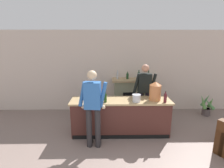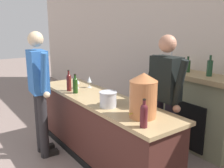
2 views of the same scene
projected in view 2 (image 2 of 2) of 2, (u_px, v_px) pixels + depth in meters
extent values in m
cube|color=beige|center=(192.00, 57.00, 4.07)|extent=(12.00, 0.07, 2.75)
cube|color=#48241E|center=(101.00, 131.00, 3.47)|extent=(2.49, 0.58, 0.89)
cube|color=tan|center=(100.00, 99.00, 3.36)|extent=(2.56, 0.65, 0.04)
cube|color=black|center=(83.00, 163.00, 3.40)|extent=(2.44, 0.01, 0.10)
cube|color=gray|center=(195.00, 113.00, 3.86)|extent=(1.23, 0.44, 1.10)
cube|color=black|center=(185.00, 125.00, 3.77)|extent=(0.67, 0.02, 0.71)
cube|color=tan|center=(198.00, 76.00, 3.71)|extent=(1.39, 0.52, 0.07)
cylinder|color=#ACB2B9|center=(171.00, 62.00, 4.09)|extent=(0.06, 0.06, 0.22)
cylinder|color=#ACB2B9|center=(172.00, 53.00, 4.05)|extent=(0.02, 0.02, 0.07)
cylinder|color=#1D3F20|center=(188.00, 66.00, 3.83)|extent=(0.08, 0.08, 0.18)
cylinder|color=#1D3F20|center=(188.00, 58.00, 3.80)|extent=(0.03, 0.03, 0.06)
cylinder|color=#1D4129|center=(210.00, 68.00, 3.53)|extent=(0.08, 0.08, 0.23)
cylinder|color=#1D4129|center=(211.00, 58.00, 3.50)|extent=(0.03, 0.03, 0.08)
cylinder|color=#282426|center=(43.00, 126.00, 3.56)|extent=(0.13, 0.13, 0.96)
cube|color=black|center=(50.00, 153.00, 3.70)|extent=(0.12, 0.25, 0.07)
cylinder|color=#282426|center=(40.00, 122.00, 3.73)|extent=(0.13, 0.13, 0.96)
cube|color=black|center=(46.00, 147.00, 3.86)|extent=(0.12, 0.25, 0.07)
cube|color=#2C5FA8|center=(38.00, 72.00, 3.46)|extent=(0.38, 0.25, 0.59)
cylinder|color=#2C5FA8|center=(44.00, 73.00, 3.27)|extent=(0.20, 0.08, 0.57)
sphere|color=#D1B38D|center=(47.00, 95.00, 3.35)|extent=(0.09, 0.09, 0.09)
cylinder|color=#2C5FA8|center=(35.00, 68.00, 3.66)|extent=(0.20, 0.08, 0.57)
sphere|color=#D1B38D|center=(38.00, 88.00, 3.74)|extent=(0.09, 0.09, 0.09)
sphere|color=#D1B38D|center=(36.00, 39.00, 3.35)|extent=(0.21, 0.21, 0.21)
cylinder|color=#231F2B|center=(157.00, 134.00, 3.27)|extent=(0.13, 0.13, 0.99)
cube|color=black|center=(152.00, 167.00, 3.34)|extent=(0.10, 0.24, 0.07)
cylinder|color=#231F2B|center=(169.00, 140.00, 3.11)|extent=(0.13, 0.13, 0.99)
cube|color=black|center=(166.00, 78.00, 3.01)|extent=(0.36, 0.23, 0.53)
cylinder|color=black|center=(151.00, 76.00, 3.18)|extent=(0.20, 0.08, 0.57)
sphere|color=tan|center=(149.00, 99.00, 3.24)|extent=(0.09, 0.09, 0.09)
cylinder|color=black|center=(180.00, 83.00, 2.81)|extent=(0.20, 0.08, 0.57)
sphere|color=tan|center=(177.00, 109.00, 2.87)|extent=(0.09, 0.09, 0.09)
sphere|color=tan|center=(168.00, 44.00, 2.91)|extent=(0.21, 0.21, 0.21)
cylinder|color=#B86C3E|center=(143.00, 99.00, 2.61)|extent=(0.29, 0.29, 0.39)
cone|color=#B86C3E|center=(144.00, 77.00, 2.55)|extent=(0.30, 0.30, 0.09)
cylinder|color=#B29333|center=(131.00, 114.00, 2.55)|extent=(0.02, 0.04, 0.02)
cylinder|color=silver|center=(108.00, 100.00, 2.96)|extent=(0.20, 0.20, 0.17)
cylinder|color=silver|center=(108.00, 92.00, 2.94)|extent=(0.21, 0.21, 0.01)
cylinder|color=#521B21|center=(144.00, 118.00, 2.37)|extent=(0.07, 0.07, 0.20)
sphere|color=#521B21|center=(144.00, 108.00, 2.34)|extent=(0.07, 0.07, 0.07)
cylinder|color=#521B21|center=(144.00, 104.00, 2.34)|extent=(0.03, 0.03, 0.08)
cylinder|color=black|center=(144.00, 99.00, 2.32)|extent=(0.03, 0.03, 0.01)
cylinder|color=#5B1918|center=(69.00, 84.00, 3.65)|extent=(0.07, 0.07, 0.22)
sphere|color=#5B1918|center=(69.00, 77.00, 3.63)|extent=(0.06, 0.06, 0.06)
cylinder|color=#5B1918|center=(69.00, 74.00, 3.62)|extent=(0.03, 0.03, 0.08)
cylinder|color=black|center=(68.00, 70.00, 3.61)|extent=(0.03, 0.03, 0.01)
cylinder|color=#1B3C12|center=(75.00, 87.00, 3.54)|extent=(0.07, 0.07, 0.19)
sphere|color=#1B3C12|center=(75.00, 80.00, 3.52)|extent=(0.07, 0.07, 0.07)
cylinder|color=#1B3C12|center=(75.00, 77.00, 3.51)|extent=(0.03, 0.03, 0.07)
cylinder|color=black|center=(75.00, 74.00, 3.50)|extent=(0.03, 0.03, 0.01)
cylinder|color=silver|center=(89.00, 87.00, 3.87)|extent=(0.07, 0.07, 0.01)
cylinder|color=silver|center=(89.00, 85.00, 3.86)|extent=(0.01, 0.01, 0.08)
cone|color=silver|center=(89.00, 79.00, 3.84)|extent=(0.07, 0.07, 0.09)
cylinder|color=silver|center=(77.00, 88.00, 3.83)|extent=(0.07, 0.07, 0.01)
cylinder|color=silver|center=(77.00, 86.00, 3.82)|extent=(0.01, 0.01, 0.07)
cone|color=silver|center=(77.00, 81.00, 3.81)|extent=(0.09, 0.09, 0.08)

